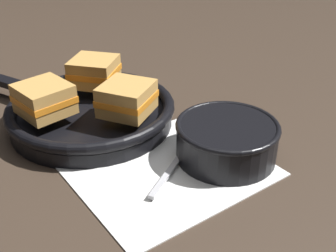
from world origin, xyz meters
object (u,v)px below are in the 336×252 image
(sandwich_near_right, at_px, (44,99))
(sandwich_far_left, at_px, (127,98))
(skillet, at_px, (91,112))
(soup_bowl, at_px, (227,138))
(sandwich_near_left, at_px, (95,71))
(spoon, at_px, (186,148))

(sandwich_near_right, relative_size, sandwich_far_left, 0.88)
(skillet, bearing_deg, sandwich_far_left, -58.46)
(skillet, distance_m, sandwich_far_left, 0.09)
(soup_bowl, bearing_deg, sandwich_far_left, 127.17)
(soup_bowl, distance_m, sandwich_near_left, 0.27)
(soup_bowl, distance_m, skillet, 0.23)
(spoon, distance_m, sandwich_near_left, 0.23)
(sandwich_near_left, bearing_deg, soup_bowl, -68.41)
(sandwich_near_right, bearing_deg, skillet, 3.11)
(soup_bowl, xyz_separation_m, sandwich_near_left, (-0.10, 0.25, 0.03))
(soup_bowl, xyz_separation_m, skillet, (-0.14, 0.19, -0.01))
(sandwich_near_left, height_order, sandwich_near_right, same)
(soup_bowl, xyz_separation_m, spoon, (-0.04, 0.04, -0.02))
(skillet, height_order, sandwich_far_left, sandwich_far_left)
(skillet, bearing_deg, sandwich_near_left, 60.13)
(sandwich_near_right, bearing_deg, sandwich_far_left, -28.41)
(spoon, distance_m, sandwich_far_left, 0.12)
(soup_bowl, relative_size, spoon, 0.99)
(skillet, relative_size, sandwich_near_right, 3.88)
(sandwich_far_left, bearing_deg, skillet, 121.54)
(sandwich_far_left, bearing_deg, sandwich_near_left, 91.59)
(sandwich_near_left, bearing_deg, sandwich_far_left, -88.41)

